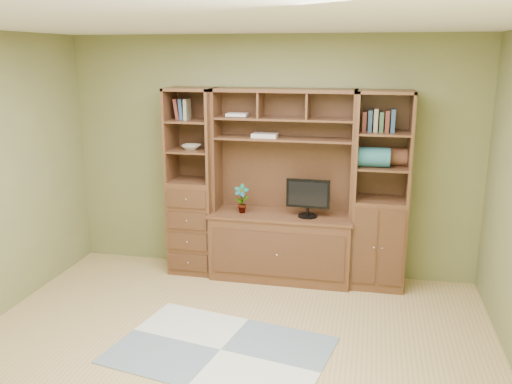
% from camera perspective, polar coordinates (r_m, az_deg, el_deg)
% --- Properties ---
extents(room, '(4.60, 4.10, 2.64)m').
position_cam_1_polar(room, '(4.05, -3.85, -1.35)').
color(room, tan).
rests_on(room, ground).
extents(center_hutch, '(1.54, 0.53, 2.05)m').
position_cam_1_polar(center_hutch, '(5.72, 2.72, 0.48)').
color(center_hutch, '#54311D').
rests_on(center_hutch, ground).
extents(left_tower, '(0.50, 0.45, 2.05)m').
position_cam_1_polar(left_tower, '(6.00, -6.67, 1.05)').
color(left_tower, '#54311D').
rests_on(left_tower, ground).
extents(right_tower, '(0.55, 0.45, 2.05)m').
position_cam_1_polar(right_tower, '(5.69, 13.02, 0.04)').
color(right_tower, '#54311D').
rests_on(right_tower, ground).
extents(rug, '(1.91, 1.46, 0.01)m').
position_cam_1_polar(rug, '(4.69, -3.75, -16.28)').
color(rug, '#A9AFAE').
rests_on(rug, ground).
extents(monitor, '(0.46, 0.22, 0.56)m').
position_cam_1_polar(monitor, '(5.66, 5.50, 0.09)').
color(monitor, black).
rests_on(monitor, center_hutch).
extents(orchid, '(0.17, 0.11, 0.31)m').
position_cam_1_polar(orchid, '(5.81, -1.54, -0.71)').
color(orchid, '#B2543C').
rests_on(orchid, center_hutch).
extents(magazines, '(0.26, 0.19, 0.04)m').
position_cam_1_polar(magazines, '(5.74, 0.96, 6.00)').
color(magazines, beige).
rests_on(magazines, center_hutch).
extents(bowl, '(0.20, 0.20, 0.05)m').
position_cam_1_polar(bowl, '(5.93, -6.81, 4.72)').
color(bowl, beige).
rests_on(bowl, left_tower).
extents(blanket_teal, '(0.34, 0.20, 0.20)m').
position_cam_1_polar(blanket_teal, '(5.57, 12.18, 3.61)').
color(blanket_teal, '#28626A').
rests_on(blanket_teal, right_tower).
extents(blanket_red, '(0.32, 0.18, 0.18)m').
position_cam_1_polar(blanket_red, '(5.70, 14.02, 3.64)').
color(blanket_red, brown).
rests_on(blanket_red, right_tower).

